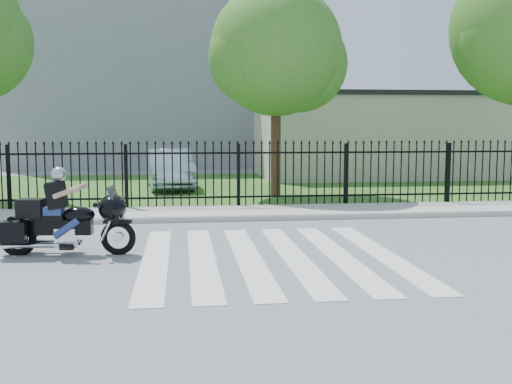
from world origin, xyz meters
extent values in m
plane|color=slate|center=(0.00, 0.00, 0.00)|extent=(120.00, 120.00, 0.00)
cube|color=#ADAAA3|center=(0.00, 5.00, 0.06)|extent=(40.00, 2.00, 0.12)
cube|color=#ADAAA3|center=(0.00, 4.00, 0.06)|extent=(40.00, 0.12, 0.12)
cube|color=#2C561D|center=(0.00, 12.00, 0.01)|extent=(40.00, 12.00, 0.02)
cube|color=black|center=(0.00, 6.00, 0.35)|extent=(26.00, 0.04, 0.05)
cube|color=black|center=(0.00, 6.00, 1.55)|extent=(26.00, 0.04, 0.05)
cylinder|color=#382316|center=(1.50, 9.00, 2.08)|extent=(0.32, 0.32, 4.16)
sphere|color=#2D6B1E|center=(1.50, 9.00, 4.68)|extent=(4.20, 4.20, 4.20)
cube|color=beige|center=(7.00, 16.00, 1.75)|extent=(10.00, 6.00, 3.50)
cube|color=black|center=(7.00, 16.00, 3.60)|extent=(10.20, 6.20, 0.20)
cube|color=gray|center=(-3.00, 26.00, 6.00)|extent=(15.00, 10.00, 12.00)
torus|color=black|center=(-2.67, 0.56, 0.30)|extent=(0.64, 0.18, 0.63)
torus|color=black|center=(-4.44, 0.74, 0.30)|extent=(0.68, 0.20, 0.67)
cube|color=black|center=(-3.71, 0.67, 0.50)|extent=(1.20, 0.33, 0.27)
ellipsoid|color=black|center=(-3.35, 0.63, 0.71)|extent=(0.60, 0.42, 0.30)
cube|color=black|center=(-3.90, 0.69, 0.67)|extent=(0.62, 0.35, 0.09)
cube|color=silver|center=(-3.58, 0.65, 0.35)|extent=(0.39, 0.31, 0.27)
ellipsoid|color=black|center=(-2.76, 0.57, 0.84)|extent=(0.55, 0.70, 0.49)
cube|color=black|center=(-4.19, 0.71, 0.84)|extent=(0.47, 0.39, 0.33)
cube|color=navy|center=(-3.79, 0.67, 0.78)|extent=(0.34, 0.30, 0.16)
sphere|color=#ABAFB2|center=(-3.68, 0.66, 1.44)|extent=(0.26, 0.26, 0.26)
imported|color=#99B3C1|center=(-1.94, 11.59, 0.73)|extent=(1.89, 4.43, 1.42)
camera|label=1|loc=(-1.53, -10.16, 2.29)|focal=42.00mm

